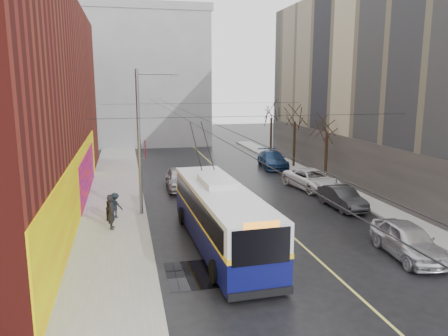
% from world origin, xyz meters
% --- Properties ---
extents(ground, '(140.00, 140.00, 0.00)m').
position_xyz_m(ground, '(0.00, 0.00, 0.00)').
color(ground, black).
rests_on(ground, ground).
extents(sidewalk_left, '(4.00, 60.00, 0.15)m').
position_xyz_m(sidewalk_left, '(-8.00, 12.00, 0.07)').
color(sidewalk_left, gray).
rests_on(sidewalk_left, ground).
extents(sidewalk_right, '(2.00, 60.00, 0.15)m').
position_xyz_m(sidewalk_right, '(9.00, 12.00, 0.07)').
color(sidewalk_right, gray).
rests_on(sidewalk_right, ground).
extents(lane_line, '(0.12, 50.00, 0.01)m').
position_xyz_m(lane_line, '(1.50, 14.00, 0.00)').
color(lane_line, '#BFB74C').
rests_on(lane_line, ground).
extents(building_right, '(14.06, 36.00, 16.00)m').
position_xyz_m(building_right, '(16.99, 14.00, 7.99)').
color(building_right, tan).
rests_on(building_right, ground).
extents(building_far, '(20.50, 12.10, 18.00)m').
position_xyz_m(building_far, '(-6.00, 44.99, 9.02)').
color(building_far, gray).
rests_on(building_far, ground).
extents(streetlight_pole, '(2.65, 0.60, 9.00)m').
position_xyz_m(streetlight_pole, '(-6.14, 10.00, 4.85)').
color(streetlight_pole, slate).
rests_on(streetlight_pole, ground).
extents(catenary_wires, '(18.00, 60.00, 0.22)m').
position_xyz_m(catenary_wires, '(-2.54, 14.77, 6.25)').
color(catenary_wires, black).
extents(tree_near, '(3.20, 3.20, 6.40)m').
position_xyz_m(tree_near, '(9.00, 16.00, 4.98)').
color(tree_near, black).
rests_on(tree_near, ground).
extents(tree_mid, '(3.20, 3.20, 6.68)m').
position_xyz_m(tree_mid, '(9.00, 23.00, 5.25)').
color(tree_mid, black).
rests_on(tree_mid, ground).
extents(tree_far, '(3.20, 3.20, 6.57)m').
position_xyz_m(tree_far, '(9.00, 30.00, 5.14)').
color(tree_far, black).
rests_on(tree_far, ground).
extents(puddle, '(2.05, 3.00, 0.01)m').
position_xyz_m(puddle, '(-4.61, 0.80, 0.00)').
color(puddle, black).
rests_on(puddle, ground).
extents(pigeons_flying, '(5.40, 3.24, 2.04)m').
position_xyz_m(pigeons_flying, '(-2.14, 10.73, 7.43)').
color(pigeons_flying, slate).
extents(trolleybus, '(3.23, 12.41, 5.84)m').
position_xyz_m(trolleybus, '(-2.59, 3.87, 1.62)').
color(trolleybus, '#090C4A').
rests_on(trolleybus, ground).
extents(parked_car_a, '(2.38, 4.97, 1.64)m').
position_xyz_m(parked_car_a, '(5.80, 0.53, 0.82)').
color(parked_car_a, silver).
rests_on(parked_car_a, ground).
extents(parked_car_b, '(1.68, 4.42, 1.44)m').
position_xyz_m(parked_car_b, '(6.73, 8.77, 0.72)').
color(parked_car_b, '#28292B').
rests_on(parked_car_b, ground).
extents(parked_car_c, '(3.44, 5.91, 1.55)m').
position_xyz_m(parked_car_c, '(7.00, 14.23, 0.77)').
color(parked_car_c, white).
rests_on(parked_car_c, ground).
extents(parked_car_d, '(2.80, 5.76, 1.61)m').
position_xyz_m(parked_car_d, '(6.95, 23.38, 0.81)').
color(parked_car_d, navy).
rests_on(parked_car_d, ground).
extents(following_car, '(2.11, 4.97, 1.67)m').
position_xyz_m(following_car, '(-3.12, 16.55, 0.84)').
color(following_car, '#A6A6AA').
rests_on(following_car, ground).
extents(pedestrian_a, '(0.52, 0.73, 1.90)m').
position_xyz_m(pedestrian_a, '(-8.02, 7.42, 1.10)').
color(pedestrian_a, black).
rests_on(pedestrian_a, sidewalk_left).
extents(pedestrian_b, '(0.84, 0.93, 1.54)m').
position_xyz_m(pedestrian_b, '(-8.11, 9.11, 0.92)').
color(pedestrian_b, black).
rests_on(pedestrian_b, sidewalk_left).
extents(pedestrian_c, '(1.14, 1.03, 1.53)m').
position_xyz_m(pedestrian_c, '(-7.88, 9.51, 0.92)').
color(pedestrian_c, black).
rests_on(pedestrian_c, sidewalk_left).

